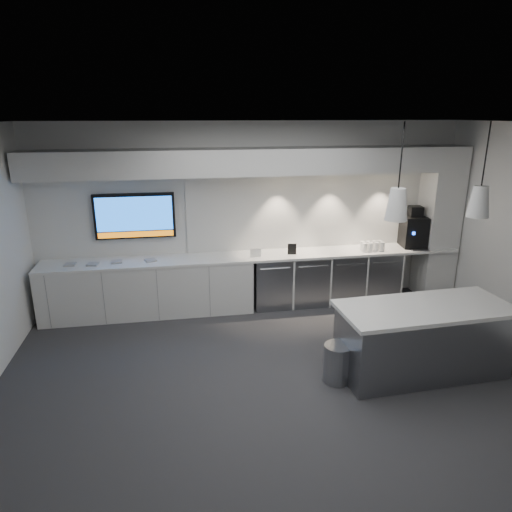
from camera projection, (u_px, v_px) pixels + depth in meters
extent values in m
plane|color=#2F2F31|center=(287.00, 375.00, 5.66)|extent=(7.00, 7.00, 0.00)
plane|color=black|center=(293.00, 124.00, 4.77)|extent=(7.00, 7.00, 0.00)
plane|color=silver|center=(253.00, 215.00, 7.56)|extent=(7.00, 0.00, 7.00)
plane|color=silver|center=(386.00, 381.00, 2.87)|extent=(7.00, 0.00, 7.00)
cube|color=white|center=(256.00, 256.00, 7.44)|extent=(6.80, 0.65, 0.04)
cube|color=silver|center=(149.00, 288.00, 7.29)|extent=(3.30, 0.63, 0.86)
cube|color=gray|center=(271.00, 281.00, 7.62)|extent=(0.60, 0.61, 0.85)
cube|color=gray|center=(307.00, 279.00, 7.73)|extent=(0.60, 0.61, 0.85)
cube|color=gray|center=(343.00, 277.00, 7.83)|extent=(0.60, 0.61, 0.85)
cube|color=gray|center=(377.00, 274.00, 7.93)|extent=(0.60, 0.61, 0.85)
cube|color=silver|center=(323.00, 209.00, 7.73)|extent=(4.60, 0.03, 1.30)
cube|color=silver|center=(256.00, 161.00, 7.01)|extent=(6.90, 0.60, 0.40)
cube|color=silver|center=(438.00, 223.00, 7.87)|extent=(0.55, 0.55, 2.60)
cube|color=black|center=(135.00, 216.00, 7.18)|extent=(1.25, 0.06, 0.72)
cube|color=blue|center=(134.00, 214.00, 7.14)|extent=(1.17, 0.00, 0.54)
cube|color=#CA650B|center=(136.00, 234.00, 7.24)|extent=(1.17, 0.00, 0.09)
cube|color=gray|center=(422.00, 341.00, 5.62)|extent=(2.04, 0.89, 0.84)
cube|color=white|center=(426.00, 308.00, 5.48)|extent=(2.14, 1.00, 0.05)
cylinder|color=gray|center=(337.00, 363.00, 5.48)|extent=(0.45, 0.45, 0.48)
cube|color=black|center=(413.00, 231.00, 7.84)|extent=(0.45, 0.49, 0.53)
cube|color=black|center=(415.00, 211.00, 7.74)|extent=(0.24, 0.24, 0.17)
cube|color=gray|center=(419.00, 249.00, 7.69)|extent=(0.32, 0.24, 0.03)
cube|color=black|center=(292.00, 249.00, 7.44)|extent=(0.14, 0.04, 0.18)
cube|color=white|center=(256.00, 253.00, 7.31)|extent=(0.18, 0.05, 0.14)
cube|color=#969696|center=(70.00, 264.00, 6.93)|extent=(0.16, 0.16, 0.02)
cube|color=#969696|center=(93.00, 264.00, 6.94)|extent=(0.18, 0.18, 0.02)
cube|color=#969696|center=(117.00, 262.00, 7.05)|extent=(0.17, 0.17, 0.02)
cube|color=#969696|center=(151.00, 260.00, 7.12)|extent=(0.20, 0.20, 0.02)
cone|color=silver|center=(397.00, 204.00, 5.02)|extent=(0.25, 0.25, 0.36)
cylinder|color=black|center=(402.00, 155.00, 4.86)|extent=(0.02, 0.02, 0.70)
cone|color=silver|center=(479.00, 201.00, 5.18)|extent=(0.25, 0.25, 0.36)
cylinder|color=black|center=(486.00, 154.00, 5.02)|extent=(0.02, 0.02, 0.70)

